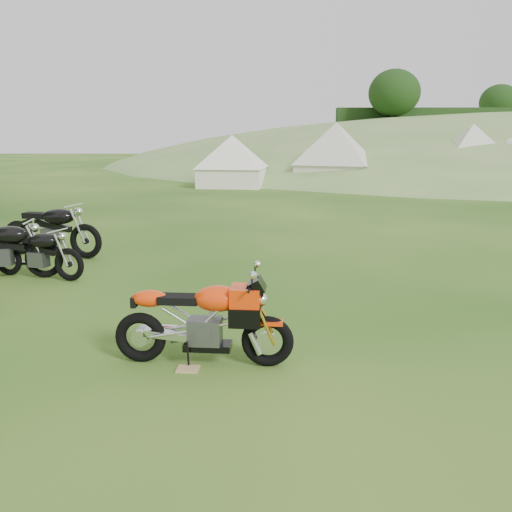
# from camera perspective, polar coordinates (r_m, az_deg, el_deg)

# --- Properties ---
(ground) EXTENTS (120.00, 120.00, 0.00)m
(ground) POSITION_cam_1_polar(r_m,az_deg,el_deg) (6.77, 1.21, -8.84)
(ground) COLOR #16440E
(ground) RESTS_ON ground
(sport_motorcycle) EXTENTS (1.86, 0.60, 1.10)m
(sport_motorcycle) POSITION_cam_1_polar(r_m,az_deg,el_deg) (6.09, -5.33, -5.87)
(sport_motorcycle) COLOR #F13708
(sport_motorcycle) RESTS_ON ground
(plywood_board) EXTENTS (0.24, 0.20, 0.02)m
(plywood_board) POSITION_cam_1_polar(r_m,az_deg,el_deg) (6.14, -6.82, -11.14)
(plywood_board) COLOR tan
(plywood_board) RESTS_ON ground
(vintage_moto_b) EXTENTS (1.78, 0.92, 0.92)m
(vintage_moto_b) POSITION_cam_1_polar(r_m,az_deg,el_deg) (10.32, -21.04, 0.40)
(vintage_moto_b) COLOR black
(vintage_moto_b) RESTS_ON ground
(vintage_moto_c) EXTENTS (2.20, 1.05, 1.13)m
(vintage_moto_c) POSITION_cam_1_polar(r_m,az_deg,el_deg) (12.03, -19.82, 2.60)
(vintage_moto_c) COLOR black
(vintage_moto_c) RESTS_ON ground
(tent_left) EXTENTS (3.15, 3.15, 2.43)m
(tent_left) POSITION_cam_1_polar(r_m,az_deg,el_deg) (26.17, -2.39, 9.61)
(tent_left) COLOR white
(tent_left) RESTS_ON ground
(tent_mid) EXTENTS (4.08, 4.08, 2.78)m
(tent_mid) POSITION_cam_1_polar(r_m,az_deg,el_deg) (27.33, 7.97, 9.99)
(tent_mid) COLOR beige
(tent_mid) RESTS_ON ground
(tent_right) EXTENTS (3.17, 3.17, 2.74)m
(tent_right) POSITION_cam_1_polar(r_m,az_deg,el_deg) (28.98, 20.72, 9.41)
(tent_right) COLOR beige
(tent_right) RESTS_ON ground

